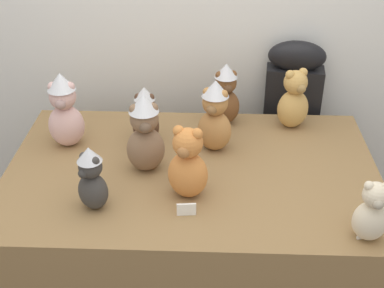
{
  "coord_description": "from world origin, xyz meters",
  "views": [
    {
      "loc": [
        0.07,
        -1.55,
        1.97
      ],
      "look_at": [
        0.0,
        0.25,
        0.87
      ],
      "focal_mm": 49.52,
      "sensor_mm": 36.0,
      "label": 1
    }
  ],
  "objects": [
    {
      "name": "teddy_bear_charcoal",
      "position": [
        -0.35,
        -0.01,
        0.88
      ],
      "size": [
        0.15,
        0.15,
        0.26
      ],
      "rotation": [
        0.0,
        0.0,
        -0.56
      ],
      "color": "#383533",
      "rests_on": "display_table"
    },
    {
      "name": "teddy_bear_mocha",
      "position": [
        -0.19,
        0.24,
        0.92
      ],
      "size": [
        0.18,
        0.16,
        0.34
      ],
      "rotation": [
        0.0,
        0.0,
        0.2
      ],
      "color": "#7F6047",
      "rests_on": "display_table"
    },
    {
      "name": "instrument_case",
      "position": [
        0.48,
        0.87,
        0.54
      ],
      "size": [
        0.29,
        0.15,
        1.08
      ],
      "rotation": [
        0.0,
        0.0,
        -0.11
      ],
      "color": "black",
      "rests_on": "ground_plane"
    },
    {
      "name": "teddy_bear_blush",
      "position": [
        -0.55,
        0.42,
        0.92
      ],
      "size": [
        0.16,
        0.14,
        0.34
      ],
      "rotation": [
        0.0,
        0.0,
        0.06
      ],
      "color": "beige",
      "rests_on": "display_table"
    },
    {
      "name": "name_card_front_middle",
      "position": [
        0.62,
        -0.15,
        0.78
      ],
      "size": [
        0.07,
        0.02,
        0.05
      ],
      "primitive_type": "cube",
      "rotation": [
        0.0,
        0.0,
        0.13
      ],
      "color": "white",
      "rests_on": "display_table"
    },
    {
      "name": "teddy_bear_caramel",
      "position": [
        0.09,
        0.41,
        0.91
      ],
      "size": [
        0.18,
        0.16,
        0.33
      ],
      "rotation": [
        0.0,
        0.0,
        -0.31
      ],
      "color": "#B27A42",
      "rests_on": "display_table"
    },
    {
      "name": "display_table",
      "position": [
        0.0,
        0.25,
        0.38
      ],
      "size": [
        1.53,
        0.98,
        0.75
      ],
      "primitive_type": "cube",
      "color": "olive",
      "rests_on": "ground_plane"
    },
    {
      "name": "teddy_bear_cream",
      "position": [
        0.62,
        -0.15,
        0.86
      ],
      "size": [
        0.12,
        0.11,
        0.23
      ],
      "rotation": [
        0.0,
        0.0,
        -0.04
      ],
      "color": "beige",
      "rests_on": "display_table"
    },
    {
      "name": "teddy_bear_honey",
      "position": [
        0.45,
        0.63,
        0.88
      ],
      "size": [
        0.19,
        0.17,
        0.29
      ],
      "rotation": [
        0.0,
        0.0,
        0.42
      ],
      "color": "tan",
      "rests_on": "display_table"
    },
    {
      "name": "name_card_front_left",
      "position": [
        -0.01,
        -0.05,
        0.78
      ],
      "size": [
        0.07,
        0.02,
        0.05
      ],
      "primitive_type": "cube",
      "rotation": [
        0.0,
        0.0,
        0.1
      ],
      "color": "white",
      "rests_on": "display_table"
    },
    {
      "name": "teddy_bear_ginger",
      "position": [
        -0.01,
        0.07,
        0.89
      ],
      "size": [
        0.18,
        0.16,
        0.3
      ],
      "rotation": [
        0.0,
        0.0,
        -0.27
      ],
      "color": "#D17F3D",
      "rests_on": "display_table"
    },
    {
      "name": "teddy_bear_cocoa",
      "position": [
        -0.21,
        0.47,
        0.88
      ],
      "size": [
        0.12,
        0.11,
        0.26
      ],
      "rotation": [
        0.0,
        0.0,
        -0.02
      ],
      "color": "#4C3323",
      "rests_on": "display_table"
    },
    {
      "name": "teddy_bear_chestnut",
      "position": [
        0.14,
        0.65,
        0.9
      ],
      "size": [
        0.16,
        0.14,
        0.3
      ],
      "rotation": [
        0.0,
        0.0,
        0.2
      ],
      "color": "brown",
      "rests_on": "display_table"
    }
  ]
}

